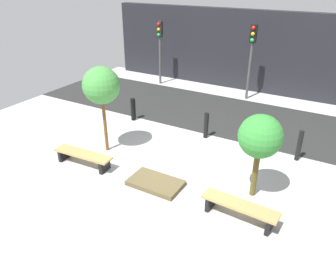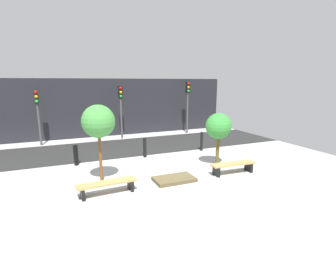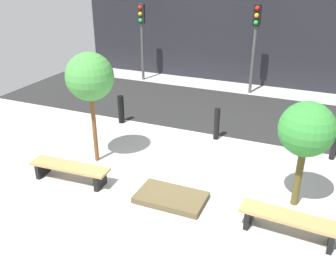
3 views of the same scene
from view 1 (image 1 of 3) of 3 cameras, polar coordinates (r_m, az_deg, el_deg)
ground_plane at (r=10.21m, az=0.60°, el=-5.20°), size 18.00×18.00×0.00m
road_strip at (r=14.26m, az=10.44°, el=4.24°), size 18.00×4.26×0.01m
building_facade at (r=17.23m, az=15.65°, el=14.51°), size 16.20×0.50×3.89m
bench_left at (r=10.63m, az=-14.55°, el=-2.74°), size 2.00×0.57×0.43m
bench_right at (r=8.38m, az=12.33°, el=-11.49°), size 1.93×0.57×0.45m
planter_bed at (r=9.51m, az=-2.17°, el=-7.47°), size 1.53×0.92×0.14m
tree_behind_left_bench at (r=10.61m, az=-11.54°, el=9.21°), size 1.19×1.19×2.90m
tree_behind_right_bench at (r=8.56m, az=15.76°, el=0.48°), size 1.13×1.13×2.37m
bollard_far_left at (r=13.52m, az=-6.08°, el=5.32°), size 0.20×0.20×0.92m
bollard_left at (r=12.03m, az=6.65°, el=2.52°), size 0.17×0.17×0.96m
bollard_center at (r=11.29m, az=21.88°, el=-0.93°), size 0.15×0.15×1.03m
traffic_light_west at (r=17.72m, az=-1.45°, el=16.82°), size 0.28×0.27×3.24m
traffic_light_mid_west at (r=15.78m, az=14.37°, el=15.13°), size 0.28×0.27×3.42m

